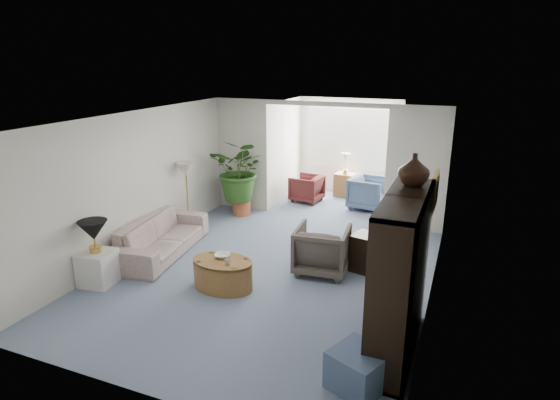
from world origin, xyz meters
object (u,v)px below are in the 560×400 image
at_px(coffee_cup, 228,262).
at_px(plant_pot, 242,207).
at_px(entertainment_cabinet, 400,277).
at_px(side_table_dark, 369,253).
at_px(coffee_bowl, 223,256).
at_px(ottoman, 358,370).
at_px(floor_lamp, 186,169).
at_px(coffee_table, 223,274).
at_px(framed_picture, 436,192).
at_px(sunroom_chair_blue, 368,193).
at_px(table_lamp, 93,230).
at_px(sofa, 162,236).
at_px(wingback_chair, 322,249).
at_px(cabinet_urn, 414,170).
at_px(end_table, 98,268).
at_px(sunroom_chair_maroon, 307,188).
at_px(sunroom_table, 345,185).

xyz_separation_m(coffee_cup, plant_pot, (-1.45, 3.30, -0.33)).
bearing_deg(entertainment_cabinet, side_table_dark, 110.48).
bearing_deg(plant_pot, coffee_bowl, -68.03).
bearing_deg(ottoman, coffee_cup, 149.68).
xyz_separation_m(floor_lamp, coffee_table, (1.88, -1.95, -1.02)).
bearing_deg(framed_picture, side_table_dark, 137.82).
xyz_separation_m(plant_pot, sunroom_chair_blue, (2.52, 1.47, 0.21)).
bearing_deg(coffee_cup, side_table_dark, 40.35).
xyz_separation_m(table_lamp, coffee_cup, (1.99, 0.52, -0.39)).
bearing_deg(plant_pot, framed_picture, -32.56).
bearing_deg(framed_picture, sofa, 177.29).
relative_size(wingback_chair, plant_pot, 2.13).
bearing_deg(sofa, coffee_table, -121.86).
xyz_separation_m(cabinet_urn, plant_pot, (-3.97, 3.29, -1.95)).
bearing_deg(entertainment_cabinet, sunroom_chair_blue, 105.37).
distance_m(end_table, floor_lamp, 2.75).
bearing_deg(coffee_bowl, side_table_dark, 33.49).
bearing_deg(end_table, floor_lamp, 90.81).
distance_m(sofa, sunroom_chair_maroon, 4.16).
height_order(floor_lamp, sunroom_table, floor_lamp).
relative_size(floor_lamp, cabinet_urn, 0.95).
bearing_deg(table_lamp, entertainment_cabinet, 0.24).
distance_m(sunroom_chair_blue, sunroom_table, 1.06).
xyz_separation_m(coffee_cup, sunroom_chair_blue, (1.07, 4.77, -0.12)).
height_order(coffee_bowl, sunroom_table, sunroom_table).
bearing_deg(plant_pot, sunroom_chair_blue, 30.33).
xyz_separation_m(entertainment_cabinet, cabinet_urn, (0.00, 0.50, 1.15)).
height_order(sofa, sunroom_chair_blue, sunroom_chair_blue).
distance_m(entertainment_cabinet, sunroom_table, 6.44).
height_order(framed_picture, table_lamp, framed_picture).
height_order(sofa, coffee_bowl, sofa).
xyz_separation_m(coffee_cup, entertainment_cabinet, (2.52, -0.50, 0.47)).
height_order(table_lamp, sunroom_table, table_lamp).
distance_m(wingback_chair, entertainment_cabinet, 2.31).
bearing_deg(sofa, end_table, 163.78).
height_order(cabinet_urn, plant_pot, cabinet_urn).
height_order(plant_pot, sunroom_table, sunroom_table).
bearing_deg(wingback_chair, sunroom_table, -85.68).
height_order(coffee_table, cabinet_urn, cabinet_urn).
distance_m(coffee_cup, sunroom_table, 5.53).
relative_size(side_table_dark, sunroom_chair_maroon, 0.88).
height_order(table_lamp, entertainment_cabinet, entertainment_cabinet).
distance_m(framed_picture, entertainment_cabinet, 1.36).
height_order(framed_picture, coffee_bowl, framed_picture).
bearing_deg(plant_pot, coffee_cup, -66.27).
height_order(coffee_cup, sunroom_chair_blue, sunroom_chair_blue).
distance_m(coffee_bowl, sunroom_table, 5.35).
xyz_separation_m(coffee_cup, ottoman, (2.26, -1.32, -0.28)).
relative_size(sofa, plant_pot, 5.49).
bearing_deg(sunroom_chair_maroon, entertainment_cabinet, 35.46).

